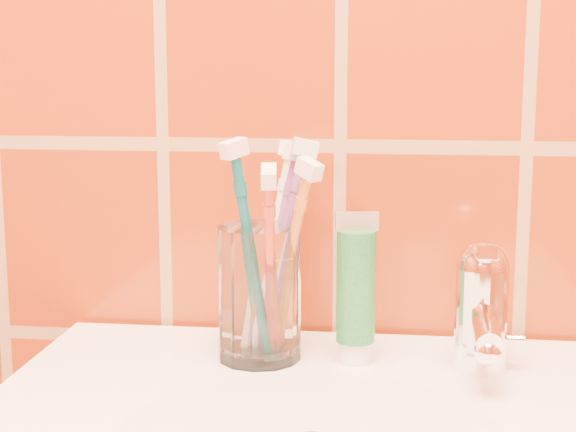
# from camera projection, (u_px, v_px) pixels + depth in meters

# --- Properties ---
(glass_tumbler) EXTENTS (0.10, 0.10, 0.13)m
(glass_tumbler) POSITION_uv_depth(u_px,v_px,m) (259.00, 293.00, 0.82)
(glass_tumbler) COLOR white
(glass_tumbler) RESTS_ON pedestal_sink
(toothpaste_tube) EXTENTS (0.04, 0.04, 0.14)m
(toothpaste_tube) POSITION_uv_depth(u_px,v_px,m) (356.00, 293.00, 0.81)
(toothpaste_tube) COLOR white
(toothpaste_tube) RESTS_ON pedestal_sink
(faucet) EXTENTS (0.05, 0.11, 0.12)m
(faucet) POSITION_uv_depth(u_px,v_px,m) (482.00, 303.00, 0.78)
(faucet) COLOR white
(faucet) RESTS_ON pedestal_sink
(toothbrush_0) EXTENTS (0.10, 0.10, 0.22)m
(toothbrush_0) POSITION_uv_depth(u_px,v_px,m) (251.00, 256.00, 0.79)
(toothbrush_0) COLOR #0C5C67
(toothbrush_0) RESTS_ON glass_tumbler
(toothbrush_1) EXTENTS (0.09, 0.08, 0.21)m
(toothbrush_1) POSITION_uv_depth(u_px,v_px,m) (282.00, 250.00, 0.83)
(toothbrush_1) COLOR #7B4493
(toothbrush_1) RESTS_ON glass_tumbler
(toothbrush_2) EXTENTS (0.12, 0.16, 0.22)m
(toothbrush_2) POSITION_uv_depth(u_px,v_px,m) (271.00, 249.00, 0.85)
(toothbrush_2) COLOR white
(toothbrush_2) RESTS_ON glass_tumbler
(toothbrush_3) EXTENTS (0.05, 0.15, 0.21)m
(toothbrush_3) POSITION_uv_depth(u_px,v_px,m) (270.00, 269.00, 0.78)
(toothbrush_3) COLOR #BD3C28
(toothbrush_3) RESTS_ON glass_tumbler
(toothbrush_4) EXTENTS (0.12, 0.11, 0.21)m
(toothbrush_4) POSITION_uv_depth(u_px,v_px,m) (276.00, 252.00, 0.83)
(toothbrush_4) COLOR #7A438F
(toothbrush_4) RESTS_ON glass_tumbler
(toothbrush_5) EXTENTS (0.13, 0.13, 0.21)m
(toothbrush_5) POSITION_uv_depth(u_px,v_px,m) (288.00, 263.00, 0.80)
(toothbrush_5) COLOR #C67523
(toothbrush_5) RESTS_ON glass_tumbler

